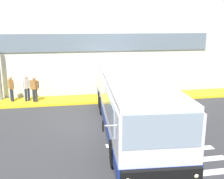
{
  "coord_description": "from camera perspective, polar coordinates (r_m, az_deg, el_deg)",
  "views": [
    {
      "loc": [
        -1.81,
        -12.69,
        4.99
      ],
      "look_at": [
        0.77,
        1.46,
        1.5
      ],
      "focal_mm": 42.91,
      "sensor_mm": 36.0,
      "label": 1
    }
  ],
  "objects": [
    {
      "name": "passenger_at_curb_edge",
      "position": [
        17.72,
        -16.15,
        0.45
      ],
      "size": [
        0.52,
        0.5,
        1.68
      ],
      "color": "#2D2D33",
      "rests_on": "boarding_curb"
    },
    {
      "name": "ground_plane",
      "position": [
        13.76,
        -2.08,
        -7.68
      ],
      "size": [
        80.0,
        90.0,
        0.02
      ],
      "primitive_type": "cube",
      "color": "#353538",
      "rests_on": "ground"
    },
    {
      "name": "bay_paint_stripes",
      "position": [
        10.56,
        12.6,
        -14.9
      ],
      "size": [
        4.4,
        3.96,
        0.01
      ],
      "color": "silver",
      "rests_on": "ground"
    },
    {
      "name": "bus_main_foreground",
      "position": [
        13.04,
        3.81,
        -2.67
      ],
      "size": [
        3.77,
        11.23,
        2.7
      ],
      "color": "silver",
      "rests_on": "ground"
    },
    {
      "name": "passenger_near_column",
      "position": [
        18.35,
        -20.69,
        0.44
      ],
      "size": [
        0.38,
        0.52,
        1.68
      ],
      "color": "#1E2338",
      "rests_on": "boarding_curb"
    },
    {
      "name": "passenger_by_doorway",
      "position": [
        18.08,
        -17.71,
        0.49
      ],
      "size": [
        0.49,
        0.4,
        1.68
      ],
      "color": "#1E2338",
      "rests_on": "boarding_curb"
    },
    {
      "name": "boarding_curb",
      "position": [
        18.26,
        -4.26,
        -2.02
      ],
      "size": [
        25.41,
        2.0,
        0.15
      ],
      "primitive_type": "cube",
      "color": "yellow",
      "rests_on": "ground"
    },
    {
      "name": "terminal_building",
      "position": [
        24.35,
        -7.85,
        11.72
      ],
      "size": [
        23.21,
        13.8,
        8.48
      ],
      "color": "silver",
      "rests_on": "ground"
    }
  ]
}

